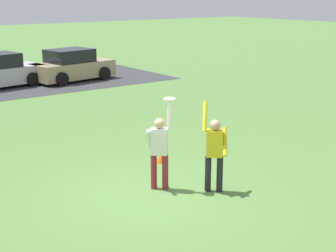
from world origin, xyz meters
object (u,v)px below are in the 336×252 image
object	(u,v)px
frisbee_disc	(169,99)
field_cone_orange	(161,157)
person_defender	(214,149)
person_catcher	(159,147)
parked_car_tan	(72,66)

from	to	relation	value
frisbee_disc	field_cone_orange	world-z (taller)	frisbee_disc
person_defender	frisbee_disc	xyz separation A→B (m)	(-0.72, 0.68, 1.11)
person_catcher	frisbee_disc	world-z (taller)	frisbee_disc
parked_car_tan	person_catcher	bearing A→B (deg)	-117.31
person_catcher	parked_car_tan	xyz separation A→B (m)	(4.87, 14.25, -0.25)
person_catcher	frisbee_disc	bearing A→B (deg)	0.00
field_cone_orange	parked_car_tan	bearing A→B (deg)	73.56
person_catcher	frisbee_disc	xyz separation A→B (m)	(0.16, -0.15, 1.11)
person_catcher	field_cone_orange	world-z (taller)	person_catcher
person_defender	parked_car_tan	world-z (taller)	person_defender
parked_car_tan	field_cone_orange	bearing A→B (deg)	-114.89
frisbee_disc	person_catcher	bearing A→B (deg)	136.64
frisbee_disc	field_cone_orange	bearing A→B (deg)	59.94
person_defender	parked_car_tan	bearing A→B (deg)	-61.41
frisbee_disc	parked_car_tan	size ratio (longest dim) A/B	0.06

